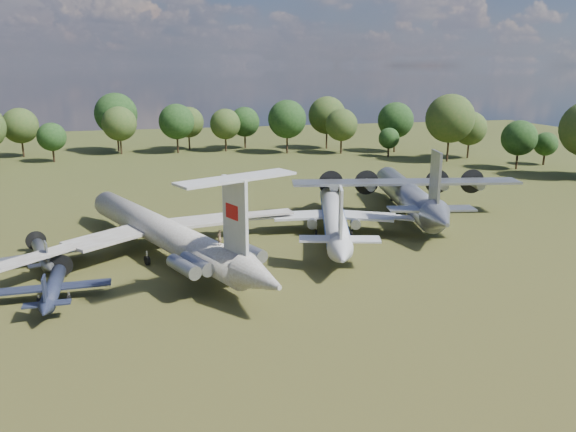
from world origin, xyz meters
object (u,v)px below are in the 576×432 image
object	(u,v)px
tu104_jet	(334,220)
small_prop_northwest	(43,257)
person_on_il62	(219,238)
small_prop_west	(54,291)
il62_airliner	(162,237)
an12_transport	(407,199)

from	to	relation	value
tu104_jet	small_prop_northwest	world-z (taller)	tu104_jet
tu104_jet	small_prop_northwest	xyz separation A→B (m)	(-37.84, -3.82, -1.02)
person_on_il62	small_prop_west	bearing A→B (deg)	-46.55
small_prop_west	person_on_il62	size ratio (longest dim) A/B	9.10
small_prop_northwest	il62_airliner	bearing A→B (deg)	-15.17
an12_transport	small_prop_west	bearing A→B (deg)	-144.48
il62_airliner	small_prop_west	xyz separation A→B (m)	(-11.18, -11.69, -1.40)
an12_transport	small_prop_west	distance (m)	54.71
small_prop_northwest	person_on_il62	bearing A→B (deg)	-48.82
small_prop_west	il62_airliner	bearing A→B (deg)	45.05
il62_airliner	small_prop_west	bearing A→B (deg)	-157.45
il62_airliner	person_on_il62	bearing A→B (deg)	-90.00
an12_transport	person_on_il62	distance (m)	40.78
il62_airliner	small_prop_northwest	distance (m)	14.06
il62_airliner	person_on_il62	world-z (taller)	person_on_il62
small_prop_west	small_prop_northwest	world-z (taller)	small_prop_west
small_prop_west	person_on_il62	world-z (taller)	person_on_il62
tu104_jet	small_prop_west	distance (m)	38.26
tu104_jet	an12_transport	bearing A→B (deg)	42.05
tu104_jet	small_prop_west	xyz separation A→B (m)	(-35.04, -15.33, -0.97)
an12_transport	small_prop_northwest	xyz separation A→B (m)	(-52.60, -11.10, -1.61)
small_prop_west	person_on_il62	xyz separation A→B (m)	(16.85, -1.21, 4.75)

